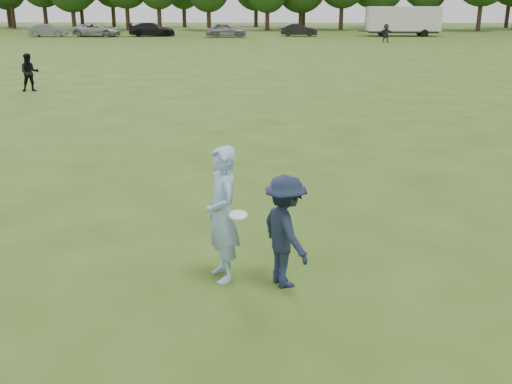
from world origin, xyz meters
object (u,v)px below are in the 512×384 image
player_far_a (30,72)px  field_cone (463,43)px  thrower (222,215)px  car_e (226,30)px  defender (285,231)px  car_d (152,29)px  car_f (299,30)px  cargo_trailer (403,20)px  car_b (48,30)px  car_c (97,30)px  player_far_d (386,33)px

player_far_a → field_cone: bearing=21.0°
thrower → car_e: size_ratio=0.46×
defender → car_d: (-14.36, 60.69, -0.11)m
car_d → field_cone: size_ratio=17.07×
car_f → cargo_trailer: 11.70m
car_d → thrower: bearing=-175.3°
thrower → car_f: (3.08, 61.25, -0.36)m
car_b → car_f: (27.83, 2.00, -0.00)m
field_cone → cargo_trailer: bearing=102.9°
player_far_a → car_c: bearing=76.8°
player_far_a → car_e: bearing=56.6°
thrower → defender: bearing=56.4°
thrower → car_d: thrower is taller
defender → car_b: defender is taller
thrower → player_far_d: 52.76m
car_f → car_e: bearing=105.6°
car_c → car_f: bearing=-81.4°
defender → car_f: 61.46m
player_far_d → car_b: (-35.87, 7.69, -0.20)m
car_d → car_b: bearing=88.6°
car_d → cargo_trailer: (28.13, 1.29, 1.03)m
player_far_d → car_e: bearing=146.8°
car_d → cargo_trailer: size_ratio=0.57×
player_far_a → player_far_d: (21.71, 32.60, 0.02)m
defender → car_e: (-5.94, 59.43, -0.09)m
player_far_a → car_c: player_far_a is taller
cargo_trailer → car_d: bearing=-177.4°
player_far_a → car_b: bearing=83.9°
defender → cargo_trailer: size_ratio=0.19×
car_f → field_cone: (14.63, -12.49, -0.53)m
car_b → thrower: bearing=-164.3°
car_b → car_e: (19.75, 0.00, 0.08)m
thrower → defender: size_ratio=1.22×
car_d → cargo_trailer: bearing=-95.2°
car_b → car_e: bearing=-97.0°
car_c → field_cone: size_ratio=17.75×
defender → cargo_trailer: cargo_trailer is taller
player_far_a → field_cone: player_far_a is taller
car_d → player_far_d: bearing=-117.8°
thrower → cargo_trailer: cargo_trailer is taller
car_c → car_d: 6.04m
car_f → field_cone: car_f is taller
car_e → car_f: car_e is taller
thrower → car_b: (-24.75, 59.26, -0.36)m
player_far_a → car_b: 42.71m
defender → car_d: 62.37m
thrower → defender: (0.94, -0.17, -0.19)m
defender → car_c: 63.21m
player_far_d → field_cone: 7.19m
player_far_d → car_e: 17.86m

